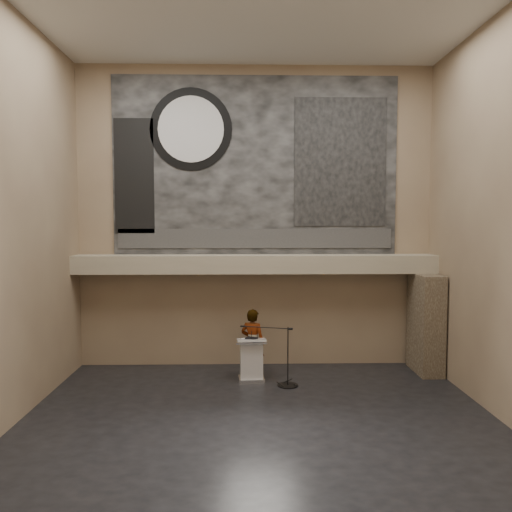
{
  "coord_description": "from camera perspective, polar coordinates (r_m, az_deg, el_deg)",
  "views": [
    {
      "loc": [
        -0.32,
        -10.22,
        4.13
      ],
      "look_at": [
        0.0,
        3.2,
        3.2
      ],
      "focal_mm": 35.0,
      "sensor_mm": 36.0,
      "label": 1
    }
  ],
  "objects": [
    {
      "name": "floor",
      "position": [
        11.03,
        0.42,
        -18.03
      ],
      "size": [
        10.0,
        10.0,
        0.0
      ],
      "primitive_type": "plane",
      "color": "black",
      "rests_on": "ground"
    },
    {
      "name": "wall_left",
      "position": [
        11.24,
        -26.04,
        4.18
      ],
      "size": [
        0.02,
        8.0,
        8.5
      ],
      "primitive_type": "cube",
      "color": "#7D664F",
      "rests_on": "floor"
    },
    {
      "name": "papers",
      "position": [
        13.03,
        -1.19,
        -9.47
      ],
      "size": [
        0.24,
        0.29,
        0.0
      ],
      "primitive_type": "cube",
      "rotation": [
        0.0,
        0.0,
        0.2
      ],
      "color": "white",
      "rests_on": "lectern"
    },
    {
      "name": "sprinkler_left",
      "position": [
        13.91,
        -6.64,
        -2.09
      ],
      "size": [
        0.04,
        0.04,
        0.06
      ],
      "primitive_type": "cylinder",
      "color": "#B2893D",
      "rests_on": "soffit"
    },
    {
      "name": "sprinkler_right",
      "position": [
        14.02,
        7.75,
        -2.05
      ],
      "size": [
        0.04,
        0.04,
        0.06
      ],
      "primitive_type": "cylinder",
      "color": "#B2893D",
      "rests_on": "soffit"
    },
    {
      "name": "binder",
      "position": [
        13.05,
        -0.52,
        -9.38
      ],
      "size": [
        0.35,
        0.32,
        0.04
      ],
      "primitive_type": "cube",
      "rotation": [
        0.0,
        0.0,
        -0.4
      ],
      "color": "black",
      "rests_on": "lectern"
    },
    {
      "name": "speaker_person",
      "position": [
        13.46,
        -0.38,
        -9.89
      ],
      "size": [
        0.78,
        0.66,
        1.82
      ],
      "primitive_type": "imported",
      "rotation": [
        0.0,
        0.0,
        2.73
      ],
      "color": "white",
      "rests_on": "floor"
    },
    {
      "name": "banner_clock_rim",
      "position": [
        14.46,
        -7.45,
        14.17
      ],
      "size": [
        2.3,
        0.02,
        2.3
      ],
      "primitive_type": "cylinder",
      "rotation": [
        1.57,
        0.0,
        0.0
      ],
      "color": "black",
      "rests_on": "banner"
    },
    {
      "name": "banner_text_strip",
      "position": [
        14.16,
        -0.07,
        2.02
      ],
      "size": [
        7.76,
        0.02,
        0.55
      ],
      "primitive_type": "cube",
      "color": "#2F2F2F",
      "rests_on": "banner"
    },
    {
      "name": "wall_front",
      "position": [
        6.23,
        1.59,
        5.08
      ],
      "size": [
        10.0,
        0.02,
        8.5
      ],
      "primitive_type": "cube",
      "color": "#7D664F",
      "rests_on": "floor"
    },
    {
      "name": "lectern",
      "position": [
        13.21,
        -0.53,
        -11.75
      ],
      "size": [
        0.77,
        0.57,
        1.14
      ],
      "rotation": [
        0.0,
        0.0,
        0.06
      ],
      "color": "silver",
      "rests_on": "floor"
    },
    {
      "name": "mic_stand",
      "position": [
        12.94,
        3.45,
        -13.61
      ],
      "size": [
        1.45,
        0.6,
        1.49
      ],
      "rotation": [
        0.0,
        0.0,
        -0.27
      ],
      "color": "black",
      "rests_on": "floor"
    },
    {
      "name": "banner_clock_face",
      "position": [
        14.44,
        -7.46,
        14.18
      ],
      "size": [
        1.84,
        0.02,
        1.84
      ],
      "primitive_type": "cylinder",
      "rotation": [
        1.57,
        0.0,
        0.0
      ],
      "color": "silver",
      "rests_on": "banner"
    },
    {
      "name": "stone_pier",
      "position": [
        14.53,
        18.82,
        -7.28
      ],
      "size": [
        0.6,
        1.4,
        2.7
      ],
      "primitive_type": "cube",
      "color": "#44382A",
      "rests_on": "floor"
    },
    {
      "name": "banner_brick_print",
      "position": [
        14.54,
        -13.76,
        8.86
      ],
      "size": [
        1.1,
        0.02,
        3.2
      ],
      "primitive_type": "cube",
      "color": "black",
      "rests_on": "banner"
    },
    {
      "name": "wall_right",
      "position": [
        11.52,
        26.21,
        4.16
      ],
      "size": [
        0.02,
        8.0,
        8.5
      ],
      "primitive_type": "cube",
      "color": "#7D664F",
      "rests_on": "floor"
    },
    {
      "name": "wall_back",
      "position": [
        14.22,
        -0.08,
        4.45
      ],
      "size": [
        10.0,
        0.02,
        8.5
      ],
      "primitive_type": "cube",
      "color": "#7D664F",
      "rests_on": "floor"
    },
    {
      "name": "soffit",
      "position": [
        13.87,
        -0.04,
        -0.92
      ],
      "size": [
        10.0,
        0.8,
        0.5
      ],
      "primitive_type": "cube",
      "color": "gray",
      "rests_on": "wall_back"
    },
    {
      "name": "ceiling",
      "position": [
        11.12,
        0.44,
        27.1
      ],
      "size": [
        10.0,
        10.0,
        0.0
      ],
      "primitive_type": "plane",
      "color": "silver",
      "rests_on": "wall_back"
    },
    {
      "name": "banner",
      "position": [
        14.28,
        -0.07,
        10.27
      ],
      "size": [
        8.0,
        0.05,
        5.0
      ],
      "primitive_type": "cube",
      "color": "black",
      "rests_on": "wall_back"
    },
    {
      "name": "banner_building_print",
      "position": [
        14.51,
        9.61,
        10.52
      ],
      "size": [
        2.6,
        0.02,
        3.6
      ],
      "primitive_type": "cube",
      "color": "black",
      "rests_on": "banner"
    }
  ]
}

